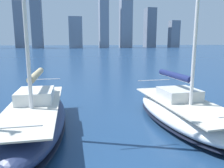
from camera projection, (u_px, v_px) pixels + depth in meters
city_skyline at (63, 24)px, 156.24m from camera, size 164.73×23.56×40.69m
sailboat_navy at (183, 111)px, 11.04m from camera, size 3.46×8.07×9.43m
sailboat_tan at (35, 116)px, 9.95m from camera, size 2.74×8.79×9.93m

